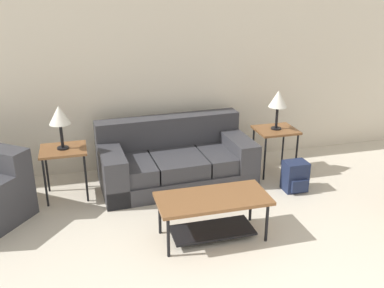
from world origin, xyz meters
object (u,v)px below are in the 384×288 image
at_px(coffee_table, 213,208).
at_px(table_lamp_left, 59,116).
at_px(table_lamp_right, 278,100).
at_px(side_table_right, 276,134).
at_px(side_table_left, 64,154).
at_px(couch, 175,161).
at_px(backpack, 295,176).

xyz_separation_m(coffee_table, table_lamp_left, (-1.46, 1.34, 0.70)).
distance_m(coffee_table, table_lamp_right, 2.01).
bearing_deg(table_lamp_left, coffee_table, -42.63).
bearing_deg(side_table_right, coffee_table, -134.63).
distance_m(side_table_left, side_table_right, 2.79).
xyz_separation_m(table_lamp_left, table_lamp_right, (2.79, 0.00, 0.00)).
bearing_deg(side_table_right, table_lamp_right, 90.00).
bearing_deg(couch, side_table_left, -177.41).
bearing_deg(table_lamp_right, couch, 177.42).
height_order(couch, backpack, couch).
distance_m(side_table_right, backpack, 0.70).
relative_size(coffee_table, side_table_right, 1.80).
distance_m(coffee_table, side_table_left, 2.00).
relative_size(coffee_table, table_lamp_right, 2.15).
bearing_deg(table_lamp_left, backpack, -11.82).
bearing_deg(side_table_left, table_lamp_right, 0.00).
distance_m(table_lamp_left, backpack, 2.99).
xyz_separation_m(table_lamp_right, backpack, (0.02, -0.59, -0.85)).
xyz_separation_m(coffee_table, table_lamp_right, (1.33, 1.34, 0.70)).
bearing_deg(coffee_table, side_table_right, 45.37).
bearing_deg(couch, backpack, -24.66).
distance_m(couch, table_lamp_left, 1.58).
distance_m(side_table_left, table_lamp_right, 2.83).
xyz_separation_m(coffee_table, side_table_right, (1.33, 1.34, 0.22)).
distance_m(side_table_left, backpack, 2.89).
distance_m(coffee_table, side_table_right, 1.90).
height_order(side_table_left, table_lamp_left, table_lamp_left).
relative_size(couch, backpack, 5.17).
relative_size(table_lamp_left, backpack, 1.37).
relative_size(side_table_left, side_table_right, 1.00).
bearing_deg(table_lamp_left, side_table_right, -0.00).
bearing_deg(coffee_table, couch, 92.83).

